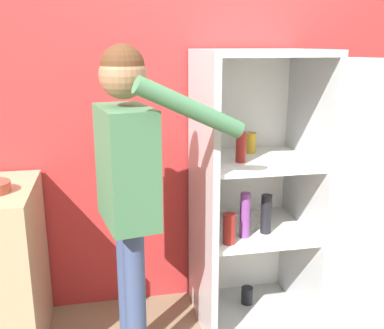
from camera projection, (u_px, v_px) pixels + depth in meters
The scene contains 3 objects.
wall_back at pixel (199, 101), 2.72m from camera, with size 7.00×0.06×2.55m.
refrigerator at pixel (279, 196), 2.50m from camera, with size 1.04×1.17×1.58m.
person at pixel (129, 171), 2.10m from camera, with size 0.67×0.51×1.61m.
Camera 1 is at (-0.58, -1.68, 1.61)m, focal length 42.00 mm.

